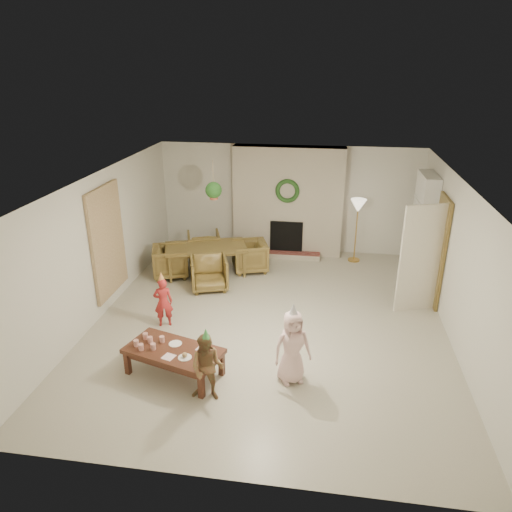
% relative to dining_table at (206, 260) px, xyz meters
% --- Properties ---
extents(floor, '(7.00, 7.00, 0.00)m').
position_rel_dining_table_xyz_m(floor, '(1.59, -1.81, -0.30)').
color(floor, '#B7B29E').
rests_on(floor, ground).
extents(ceiling, '(7.00, 7.00, 0.00)m').
position_rel_dining_table_xyz_m(ceiling, '(1.59, -1.81, 2.20)').
color(ceiling, white).
rests_on(ceiling, wall_back).
extents(wall_back, '(7.00, 0.00, 7.00)m').
position_rel_dining_table_xyz_m(wall_back, '(1.59, 1.69, 0.95)').
color(wall_back, silver).
rests_on(wall_back, floor).
extents(wall_front, '(7.00, 0.00, 7.00)m').
position_rel_dining_table_xyz_m(wall_front, '(1.59, -5.31, 0.95)').
color(wall_front, silver).
rests_on(wall_front, floor).
extents(wall_left, '(0.00, 7.00, 7.00)m').
position_rel_dining_table_xyz_m(wall_left, '(-1.41, -1.81, 0.95)').
color(wall_left, silver).
rests_on(wall_left, floor).
extents(wall_right, '(0.00, 7.00, 7.00)m').
position_rel_dining_table_xyz_m(wall_right, '(4.59, -1.81, 0.95)').
color(wall_right, silver).
rests_on(wall_right, floor).
extents(fireplace_mass, '(2.50, 0.40, 2.50)m').
position_rel_dining_table_xyz_m(fireplace_mass, '(1.59, 1.49, 0.95)').
color(fireplace_mass, '#571A17').
rests_on(fireplace_mass, floor).
extents(fireplace_hearth, '(1.60, 0.30, 0.12)m').
position_rel_dining_table_xyz_m(fireplace_hearth, '(1.59, 1.14, -0.24)').
color(fireplace_hearth, maroon).
rests_on(fireplace_hearth, floor).
extents(fireplace_firebox, '(0.75, 0.12, 0.75)m').
position_rel_dining_table_xyz_m(fireplace_firebox, '(1.59, 1.31, 0.15)').
color(fireplace_firebox, black).
rests_on(fireplace_firebox, floor).
extents(fireplace_wreath, '(0.54, 0.10, 0.54)m').
position_rel_dining_table_xyz_m(fireplace_wreath, '(1.59, 1.26, 1.25)').
color(fireplace_wreath, '#1B4319').
rests_on(fireplace_wreath, fireplace_mass).
extents(floor_lamp_base, '(0.27, 0.27, 0.03)m').
position_rel_dining_table_xyz_m(floor_lamp_base, '(3.16, 1.19, -0.28)').
color(floor_lamp_base, gold).
rests_on(floor_lamp_base, floor).
extents(floor_lamp_post, '(0.03, 0.03, 1.30)m').
position_rel_dining_table_xyz_m(floor_lamp_post, '(3.16, 1.19, 0.37)').
color(floor_lamp_post, gold).
rests_on(floor_lamp_post, floor).
extents(floor_lamp_shade, '(0.35, 0.35, 0.29)m').
position_rel_dining_table_xyz_m(floor_lamp_shade, '(3.16, 1.19, 1.00)').
color(floor_lamp_shade, beige).
rests_on(floor_lamp_shade, floor_lamp_post).
extents(bookshelf_carcass, '(0.30, 1.00, 2.20)m').
position_rel_dining_table_xyz_m(bookshelf_carcass, '(4.43, 0.49, 0.80)').
color(bookshelf_carcass, white).
rests_on(bookshelf_carcass, floor).
extents(bookshelf_shelf_a, '(0.30, 0.92, 0.03)m').
position_rel_dining_table_xyz_m(bookshelf_shelf_a, '(4.41, 0.49, 0.15)').
color(bookshelf_shelf_a, white).
rests_on(bookshelf_shelf_a, bookshelf_carcass).
extents(bookshelf_shelf_b, '(0.30, 0.92, 0.03)m').
position_rel_dining_table_xyz_m(bookshelf_shelf_b, '(4.41, 0.49, 0.55)').
color(bookshelf_shelf_b, white).
rests_on(bookshelf_shelf_b, bookshelf_carcass).
extents(bookshelf_shelf_c, '(0.30, 0.92, 0.03)m').
position_rel_dining_table_xyz_m(bookshelf_shelf_c, '(4.41, 0.49, 0.95)').
color(bookshelf_shelf_c, white).
rests_on(bookshelf_shelf_c, bookshelf_carcass).
extents(bookshelf_shelf_d, '(0.30, 0.92, 0.03)m').
position_rel_dining_table_xyz_m(bookshelf_shelf_d, '(4.41, 0.49, 1.35)').
color(bookshelf_shelf_d, white).
rests_on(bookshelf_shelf_d, bookshelf_carcass).
extents(books_row_lower, '(0.20, 0.40, 0.24)m').
position_rel_dining_table_xyz_m(books_row_lower, '(4.39, 0.34, 0.29)').
color(books_row_lower, '#B53F21').
rests_on(books_row_lower, bookshelf_shelf_a).
extents(books_row_mid, '(0.20, 0.44, 0.24)m').
position_rel_dining_table_xyz_m(books_row_mid, '(4.39, 0.54, 0.69)').
color(books_row_mid, navy).
rests_on(books_row_mid, bookshelf_shelf_b).
extents(books_row_upper, '(0.20, 0.36, 0.22)m').
position_rel_dining_table_xyz_m(books_row_upper, '(4.39, 0.39, 1.08)').
color(books_row_upper, '#AF8525').
rests_on(books_row_upper, bookshelf_shelf_c).
extents(door_frame, '(0.05, 0.86, 2.04)m').
position_rel_dining_table_xyz_m(door_frame, '(4.55, -0.61, 0.72)').
color(door_frame, brown).
rests_on(door_frame, floor).
extents(door_leaf, '(0.77, 0.32, 2.00)m').
position_rel_dining_table_xyz_m(door_leaf, '(4.17, -0.99, 0.70)').
color(door_leaf, beige).
rests_on(door_leaf, floor).
extents(curtain_panel, '(0.06, 1.20, 2.00)m').
position_rel_dining_table_xyz_m(curtain_panel, '(-1.37, -1.61, 0.95)').
color(curtain_panel, '#C0B088').
rests_on(curtain_panel, wall_left).
extents(dining_table, '(1.91, 1.44, 0.60)m').
position_rel_dining_table_xyz_m(dining_table, '(0.00, 0.00, 0.00)').
color(dining_table, brown).
rests_on(dining_table, floor).
extents(dining_chair_near, '(0.90, 0.91, 0.66)m').
position_rel_dining_table_xyz_m(dining_chair_near, '(0.24, -0.71, 0.03)').
color(dining_chair_near, brown).
rests_on(dining_chair_near, floor).
extents(dining_chair_far, '(0.90, 0.91, 0.66)m').
position_rel_dining_table_xyz_m(dining_chair_far, '(-0.24, 0.71, 0.03)').
color(dining_chair_far, brown).
rests_on(dining_chair_far, floor).
extents(dining_chair_left, '(0.91, 0.90, 0.66)m').
position_rel_dining_table_xyz_m(dining_chair_left, '(-0.71, -0.24, 0.03)').
color(dining_chair_left, brown).
rests_on(dining_chair_left, floor).
extents(dining_chair_right, '(0.91, 0.90, 0.66)m').
position_rel_dining_table_xyz_m(dining_chair_right, '(0.89, 0.29, 0.03)').
color(dining_chair_right, brown).
rests_on(dining_chair_right, floor).
extents(hanging_plant_cord, '(0.01, 0.01, 0.70)m').
position_rel_dining_table_xyz_m(hanging_plant_cord, '(0.29, -0.31, 1.85)').
color(hanging_plant_cord, tan).
rests_on(hanging_plant_cord, ceiling).
extents(hanging_plant_pot, '(0.16, 0.16, 0.12)m').
position_rel_dining_table_xyz_m(hanging_plant_pot, '(0.29, -0.31, 1.50)').
color(hanging_plant_pot, '#9C4832').
rests_on(hanging_plant_pot, hanging_plant_cord).
extents(hanging_plant_foliage, '(0.32, 0.32, 0.32)m').
position_rel_dining_table_xyz_m(hanging_plant_foliage, '(0.29, -0.31, 1.62)').
color(hanging_plant_foliage, '#1B4918').
rests_on(hanging_plant_foliage, hanging_plant_pot).
extents(coffee_table_top, '(1.52, 1.06, 0.06)m').
position_rel_dining_table_xyz_m(coffee_table_top, '(0.42, -3.55, 0.09)').
color(coffee_table_top, '#4E281A').
rests_on(coffee_table_top, floor).
extents(coffee_table_apron, '(1.39, 0.93, 0.08)m').
position_rel_dining_table_xyz_m(coffee_table_apron, '(0.42, -3.55, 0.02)').
color(coffee_table_apron, '#4E281A').
rests_on(coffee_table_apron, floor).
extents(coffee_leg_fl, '(0.09, 0.09, 0.36)m').
position_rel_dining_table_xyz_m(coffee_leg_fl, '(-0.26, -3.64, -0.12)').
color(coffee_leg_fl, '#4E281A').
rests_on(coffee_leg_fl, floor).
extents(coffee_leg_fr, '(0.09, 0.09, 0.36)m').
position_rel_dining_table_xyz_m(coffee_leg_fr, '(0.93, -4.00, -0.12)').
color(coffee_leg_fr, '#4E281A').
rests_on(coffee_leg_fr, floor).
extents(coffee_leg_bl, '(0.09, 0.09, 0.36)m').
position_rel_dining_table_xyz_m(coffee_leg_bl, '(-0.10, -3.10, -0.12)').
color(coffee_leg_bl, '#4E281A').
rests_on(coffee_leg_bl, floor).
extents(coffee_leg_br, '(0.09, 0.09, 0.36)m').
position_rel_dining_table_xyz_m(coffee_leg_br, '(1.10, -3.46, -0.12)').
color(coffee_leg_br, '#4E281A').
rests_on(coffee_leg_br, floor).
extents(cup_a, '(0.09, 0.09, 0.10)m').
position_rel_dining_table_xyz_m(cup_a, '(-0.14, -3.55, 0.17)').
color(cup_a, silver).
rests_on(cup_a, coffee_table_top).
extents(cup_b, '(0.09, 0.09, 0.10)m').
position_rel_dining_table_xyz_m(cup_b, '(-0.08, -3.34, 0.17)').
color(cup_b, silver).
rests_on(cup_b, coffee_table_top).
extents(cup_c, '(0.09, 0.09, 0.10)m').
position_rel_dining_table_xyz_m(cup_c, '(-0.03, -3.63, 0.17)').
color(cup_c, silver).
rests_on(cup_c, coffee_table_top).
extents(cup_d, '(0.09, 0.09, 0.10)m').
position_rel_dining_table_xyz_m(cup_d, '(0.03, -3.43, 0.17)').
color(cup_d, silver).
rests_on(cup_d, coffee_table_top).
extents(cup_e, '(0.09, 0.09, 0.10)m').
position_rel_dining_table_xyz_m(cup_e, '(0.14, -3.60, 0.17)').
color(cup_e, silver).
rests_on(cup_e, coffee_table_top).
extents(cup_f, '(0.09, 0.09, 0.10)m').
position_rel_dining_table_xyz_m(cup_f, '(0.20, -3.39, 0.17)').
color(cup_f, silver).
rests_on(cup_f, coffee_table_top).
extents(plate_a, '(0.24, 0.24, 0.01)m').
position_rel_dining_table_xyz_m(plate_a, '(0.40, -3.41, 0.13)').
color(plate_a, white).
rests_on(plate_a, coffee_table_top).
extents(plate_b, '(0.24, 0.24, 0.01)m').
position_rel_dining_table_xyz_m(plate_b, '(0.64, -3.73, 0.13)').
color(plate_b, white).
rests_on(plate_b, coffee_table_top).
extents(plate_c, '(0.24, 0.24, 0.01)m').
position_rel_dining_table_xyz_m(plate_c, '(0.90, -3.58, 0.13)').
color(plate_c, white).
rests_on(plate_c, coffee_table_top).
extents(food_scoop, '(0.09, 0.09, 0.07)m').
position_rel_dining_table_xyz_m(food_scoop, '(0.64, -3.73, 0.17)').
color(food_scoop, tan).
rests_on(food_scoop, plate_b).
extents(napkin_left, '(0.20, 0.20, 0.01)m').
position_rel_dining_table_xyz_m(napkin_left, '(0.41, -3.75, 0.13)').
color(napkin_left, '#FEBBC6').
rests_on(napkin_left, coffee_table_top).
extents(napkin_right, '(0.20, 0.20, 0.01)m').
position_rel_dining_table_xyz_m(napkin_right, '(0.83, -3.47, 0.13)').
color(napkin_right, '#FEBBC6').
rests_on(napkin_right, coffee_table_top).
extents(child_red, '(0.37, 0.31, 0.88)m').
position_rel_dining_table_xyz_m(child_red, '(-0.19, -2.23, 0.14)').
color(child_red, '#AF2525').
rests_on(child_red, floor).
extents(party_hat_red, '(0.12, 0.12, 0.17)m').
position_rel_dining_table_xyz_m(party_hat_red, '(-0.19, -2.23, 0.62)').
color(party_hat_red, gold).
rests_on(party_hat_red, child_red).
extents(child_plaid, '(0.47, 0.37, 0.97)m').
position_rel_dining_table_xyz_m(child_plaid, '(1.03, -3.99, 0.19)').
color(child_plaid, '#953728').
rests_on(child_plaid, floor).
extents(party_hat_plaid, '(0.15, 0.15, 0.16)m').
position_rel_dining_table_xyz_m(party_hat_plaid, '(1.03, -3.99, 0.71)').
color(party_hat_plaid, '#4AAE52').
rests_on(party_hat_plaid, child_plaid).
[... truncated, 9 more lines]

